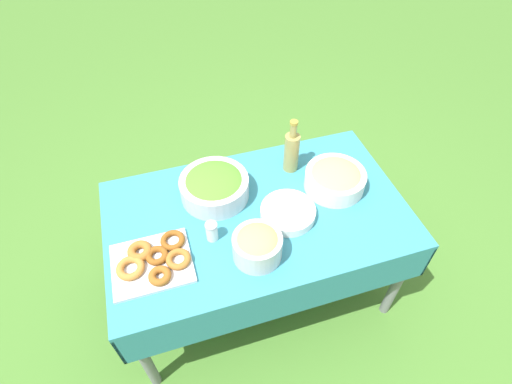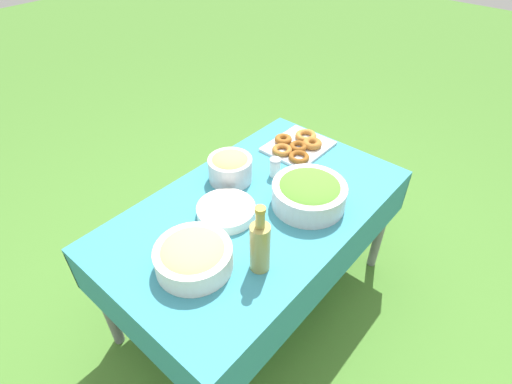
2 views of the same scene
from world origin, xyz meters
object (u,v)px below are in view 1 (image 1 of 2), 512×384
Objects in this scene: pasta_bowl at (335,178)px; bread_bowl at (257,245)px; salad_bowl at (214,186)px; donut_platter at (153,260)px; olive_oil_bottle at (292,151)px; plate_stack at (288,213)px.

bread_bowl reaches higher than pasta_bowl.
bread_bowl reaches higher than salad_bowl.
salad_bowl is at bearing 41.77° from donut_platter.
pasta_bowl is at bearing 29.32° from bread_bowl.
olive_oil_bottle is at bearing 130.02° from pasta_bowl.
pasta_bowl reaches higher than donut_platter.
bread_bowl is at bearing -150.68° from pasta_bowl.
salad_bowl is 0.37m from plate_stack.
bread_bowl is (-0.49, -0.27, 0.01)m from pasta_bowl.
plate_stack is at bearing 6.73° from donut_platter.
plate_stack is 0.85× the size of olive_oil_bottle.
olive_oil_bottle reaches higher than pasta_bowl.
donut_platter is at bearing -153.76° from olive_oil_bottle.
donut_platter is at bearing -168.71° from pasta_bowl.
bread_bowl is (0.09, -0.39, 0.01)m from salad_bowl.
donut_platter is 1.63× the size of bread_bowl.
plate_stack is at bearing 39.31° from bread_bowl.
bread_bowl is (0.43, -0.09, 0.05)m from donut_platter.
plate_stack is at bearing -112.77° from olive_oil_bottle.
pasta_bowl is 0.26m from olive_oil_bottle.
pasta_bowl reaches higher than plate_stack.
salad_bowl is 0.43m from olive_oil_bottle.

